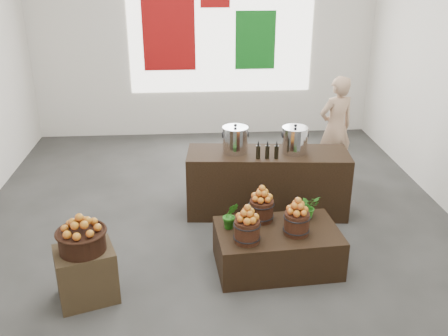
{
  "coord_description": "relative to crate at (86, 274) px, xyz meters",
  "views": [
    {
      "loc": [
        -0.29,
        -5.36,
        3.05
      ],
      "look_at": [
        0.07,
        -0.4,
        0.94
      ],
      "focal_mm": 40.0,
      "sensor_mm": 36.0,
      "label": 1
    }
  ],
  "objects": [
    {
      "name": "deco_green_right",
      "position": [
        2.21,
        4.78,
        1.43
      ],
      "size": [
        0.7,
        0.04,
        1.0
      ],
      "primitive_type": "cube",
      "color": "#0F6518",
      "rests_on": "back_wall"
    },
    {
      "name": "apples_in_bucket_front_left",
      "position": [
        1.56,
        0.2,
        0.49
      ],
      "size": [
        0.19,
        0.19,
        0.17
      ],
      "primitive_type": null,
      "color": "maroon",
      "rests_on": "apple_bucket_front_left"
    },
    {
      "name": "herb_garnish_right",
      "position": [
        2.27,
        0.65,
        0.3
      ],
      "size": [
        0.3,
        0.28,
        0.26
      ],
      "primitive_type": "imported",
      "rotation": [
        0.0,
        0.0,
        0.38
      ],
      "color": "#1F6014",
      "rests_on": "display_table"
    },
    {
      "name": "apple_bucket_front_right",
      "position": [
        2.07,
        0.32,
        0.29
      ],
      "size": [
        0.25,
        0.25,
        0.23
      ],
      "primitive_type": "cylinder",
      "color": "#3C1B10",
      "rests_on": "display_table"
    },
    {
      "name": "stock_pot_center",
      "position": [
        2.3,
        1.61,
        0.7
      ],
      "size": [
        0.31,
        0.31,
        0.31
      ],
      "primitive_type": "cylinder",
      "color": "silver",
      "rests_on": "counter"
    },
    {
      "name": "stock_pot_left",
      "position": [
        1.57,
        1.67,
        0.7
      ],
      "size": [
        0.31,
        0.31,
        0.31
      ],
      "primitive_type": "cylinder",
      "color": "silver",
      "rests_on": "counter"
    },
    {
      "name": "apples_in_bucket_rear",
      "position": [
        1.76,
        0.63,
        0.49
      ],
      "size": [
        0.19,
        0.19,
        0.17
      ],
      "primitive_type": null,
      "color": "maroon",
      "rests_on": "apple_bucket_rear"
    },
    {
      "name": "apple_bucket_rear",
      "position": [
        1.76,
        0.63,
        0.29
      ],
      "size": [
        0.25,
        0.25,
        0.23
      ],
      "primitive_type": "cylinder",
      "color": "#3C1B10",
      "rests_on": "display_table"
    },
    {
      "name": "apple_bucket_front_left",
      "position": [
        1.56,
        0.2,
        0.29
      ],
      "size": [
        0.25,
        0.25,
        0.23
      ],
      "primitive_type": "cylinder",
      "color": "#3C1B10",
      "rests_on": "display_table"
    },
    {
      "name": "herb_garnish_left",
      "position": [
        1.41,
        0.48,
        0.32
      ],
      "size": [
        0.17,
        0.14,
        0.3
      ],
      "primitive_type": "imported",
      "rotation": [
        0.0,
        0.0,
        0.06
      ],
      "color": "#1F6014",
      "rests_on": "display_table"
    },
    {
      "name": "oil_cruets",
      "position": [
        1.96,
        1.44,
        0.66
      ],
      "size": [
        0.22,
        0.07,
        0.23
      ],
      "primitive_type": null,
      "rotation": [
        0.0,
        0.0,
        -0.09
      ],
      "color": "black",
      "rests_on": "counter"
    },
    {
      "name": "back_wall",
      "position": [
        1.31,
        4.81,
        1.73
      ],
      "size": [
        6.0,
        0.04,
        4.0
      ],
      "primitive_type": "cube",
      "color": "silver",
      "rests_on": "ground"
    },
    {
      "name": "deco_red_left",
      "position": [
        0.71,
        4.78,
        1.63
      ],
      "size": [
        0.9,
        0.04,
        1.4
      ],
      "primitive_type": "cube",
      "color": "#980B0C",
      "rests_on": "back_wall"
    },
    {
      "name": "shopper",
      "position": [
        3.13,
        2.69,
        0.49
      ],
      "size": [
        0.64,
        0.52,
        1.52
      ],
      "primitive_type": "imported",
      "rotation": [
        0.0,
        0.0,
        3.46
      ],
      "color": "tan",
      "rests_on": "ground"
    },
    {
      "name": "counter",
      "position": [
        1.98,
        1.64,
        0.14
      ],
      "size": [
        2.05,
        0.81,
        0.82
      ],
      "primitive_type": "cube",
      "rotation": [
        0.0,
        0.0,
        -0.09
      ],
      "color": "black",
      "rests_on": "ground"
    },
    {
      "name": "back_opening",
      "position": [
        1.61,
        4.79,
        1.73
      ],
      "size": [
        3.2,
        0.02,
        2.4
      ],
      "primitive_type": "cube",
      "color": "white",
      "rests_on": "back_wall"
    },
    {
      "name": "apples_in_bucket_front_right",
      "position": [
        2.07,
        0.32,
        0.49
      ],
      "size": [
        0.19,
        0.19,
        0.17
      ],
      "primitive_type": null,
      "color": "maroon",
      "rests_on": "apple_bucket_front_right"
    },
    {
      "name": "ground",
      "position": [
        1.31,
        1.31,
        -0.27
      ],
      "size": [
        7.0,
        7.0,
        0.0
      ],
      "primitive_type": "plane",
      "color": "#3D3D3A",
      "rests_on": "ground"
    },
    {
      "name": "display_table",
      "position": [
        1.9,
        0.4,
        -0.05
      ],
      "size": [
        1.32,
        0.87,
        0.44
      ],
      "primitive_type": "cube",
      "rotation": [
        0.0,
        0.0,
        0.07
      ],
      "color": "black",
      "rests_on": "ground"
    },
    {
      "name": "apples_in_basket",
      "position": [
        0.0,
        0.0,
        0.55
      ],
      "size": [
        0.33,
        0.33,
        0.18
      ],
      "primitive_type": null,
      "color": "maroon",
      "rests_on": "wicker_basket"
    },
    {
      "name": "crate",
      "position": [
        0.0,
        0.0,
        0.0
      ],
      "size": [
        0.65,
        0.59,
        0.54
      ],
      "primitive_type": "cube",
      "rotation": [
        0.0,
        0.0,
        0.33
      ],
      "color": "#44351F",
      "rests_on": "ground"
    },
    {
      "name": "wicker_basket",
      "position": [
        0.0,
        0.0,
        0.37
      ],
      "size": [
        0.43,
        0.43,
        0.19
      ],
      "primitive_type": "cylinder",
      "color": "black",
      "rests_on": "crate"
    }
  ]
}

